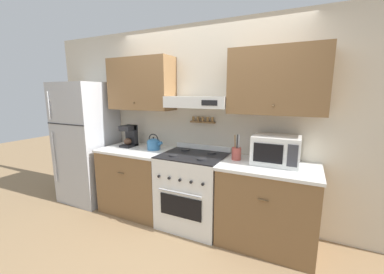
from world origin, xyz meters
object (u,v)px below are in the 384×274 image
Objects in this scene: coffee_maker at (130,136)px; utensil_crock at (236,153)px; refrigerator at (87,143)px; microwave at (276,150)px; tea_kettle at (154,144)px; stove_range at (193,190)px.

utensil_crock is (1.60, -0.03, -0.08)m from coffee_maker.
microwave is at bearing 2.34° from refrigerator.
microwave is 1.64× the size of utensil_crock.
coffee_maker reaches higher than tea_kettle.
refrigerator is 6.14× the size of utensil_crock.
refrigerator reaches higher than coffee_maker.
coffee_maker is at bearing 178.94° from utensil_crock.
utensil_crock is at bearing 2.34° from refrigerator.
refrigerator is 1.19m from tea_kettle.
stove_range is 0.74m from utensil_crock.
refrigerator is 5.95× the size of coffee_maker.
coffee_maker reaches higher than utensil_crock.
tea_kettle is 0.48× the size of microwave.
coffee_maker is 1.60m from utensil_crock.
utensil_crock reaches higher than stove_range.
stove_range is at bearing 0.60° from refrigerator.
refrigerator is 7.84× the size of tea_kettle.
utensil_crock is (-0.43, -0.02, -0.08)m from microwave.
tea_kettle is at bearing -179.36° from microwave.
stove_range is 3.23× the size of coffee_maker.
tea_kettle is at bearing 4.62° from refrigerator.
utensil_crock is at bearing 0.00° from tea_kettle.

